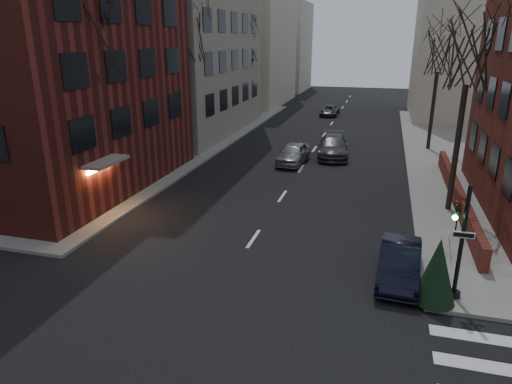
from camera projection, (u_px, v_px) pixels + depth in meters
sidewalk_far_left at (18, 130)px, 44.27m from camera, size 44.00×44.00×0.15m
building_left_brick at (11, 29)px, 25.64m from camera, size 15.00×15.00×18.00m
low_wall_right at (457, 194)px, 24.29m from camera, size 0.35×16.00×1.00m
building_distant_la at (234, 34)px, 60.62m from camera, size 14.00×16.00×18.00m
building_distant_ra at (485, 43)px, 48.74m from camera, size 14.00×14.00×16.00m
building_distant_lb at (277, 47)px, 76.25m from camera, size 10.00×12.00×14.00m
traffic_signal at (458, 250)px, 15.11m from camera, size 0.76×0.44×4.00m
tree_left_a at (88, 40)px, 21.83m from camera, size 4.18×4.18×10.26m
tree_left_b at (189, 32)px, 32.63m from camera, size 4.40×4.40×10.80m
tree_left_c at (246, 43)px, 45.68m from camera, size 3.96×3.96×9.72m
tree_right_a at (471, 50)px, 21.13m from camera, size 3.96×3.96×9.72m
tree_right_b at (440, 51)px, 34.04m from camera, size 3.74×3.74×9.18m
streetlamp_near at (176, 106)px, 30.33m from camera, size 0.36×0.36×6.28m
streetlamp_far at (257, 80)px, 48.57m from camera, size 0.36×0.36×6.28m
parked_sedan at (400, 263)px, 16.87m from camera, size 1.68×4.19×1.36m
car_lane_silver at (293, 153)px, 32.48m from camera, size 2.06×4.43×1.47m
car_lane_gray at (333, 146)px, 34.37m from camera, size 2.73×5.60×1.57m
car_lane_far at (330, 111)px, 52.49m from camera, size 2.00×4.17×1.15m
sandwich_board at (444, 244)px, 18.49m from camera, size 0.52×0.67×0.99m
evergreen_shrub at (437, 271)px, 15.02m from camera, size 1.83×1.83×2.30m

